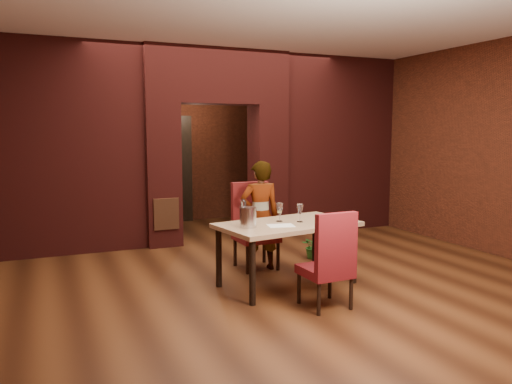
% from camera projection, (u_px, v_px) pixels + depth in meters
% --- Properties ---
extents(floor, '(8.00, 8.00, 0.00)m').
position_uv_depth(floor, '(265.00, 268.00, 6.78)').
color(floor, '#4D2813').
rests_on(floor, ground).
extents(ceiling, '(7.00, 8.00, 0.04)m').
position_uv_depth(ceiling, '(266.00, 26.00, 6.39)').
color(ceiling, silver).
rests_on(ceiling, ground).
extents(wall_back, '(7.00, 0.04, 3.20)m').
position_uv_depth(wall_back, '(185.00, 143.00, 10.22)').
color(wall_back, maroon).
rests_on(wall_back, ground).
extents(wall_right, '(0.04, 8.00, 3.20)m').
position_uv_depth(wall_right, '(465.00, 147.00, 7.96)').
color(wall_right, maroon).
rests_on(wall_right, ground).
extents(pillar_left, '(0.55, 0.55, 2.30)m').
position_uv_depth(pillar_left, '(161.00, 175.00, 8.08)').
color(pillar_left, maroon).
rests_on(pillar_left, ground).
extents(pillar_right, '(0.55, 0.55, 2.30)m').
position_uv_depth(pillar_right, '(268.00, 171.00, 8.83)').
color(pillar_right, maroon).
rests_on(pillar_right, ground).
extents(lintel, '(2.45, 0.55, 0.90)m').
position_uv_depth(lintel, '(216.00, 77.00, 8.26)').
color(lintel, maroon).
rests_on(lintel, ground).
extents(wing_wall_left, '(2.28, 0.35, 3.20)m').
position_uv_depth(wing_wall_left, '(67.00, 148.00, 7.47)').
color(wing_wall_left, maroon).
rests_on(wing_wall_left, ground).
extents(wing_wall_right, '(2.28, 0.35, 3.20)m').
position_uv_depth(wing_wall_right, '(336.00, 145.00, 9.33)').
color(wing_wall_right, maroon).
rests_on(wing_wall_right, ground).
extents(vent_panel, '(0.40, 0.03, 0.50)m').
position_uv_depth(vent_panel, '(166.00, 214.00, 7.89)').
color(vent_panel, '#AA5931').
rests_on(vent_panel, ground).
extents(rear_door, '(0.90, 0.08, 2.10)m').
position_uv_depth(rear_door, '(167.00, 171.00, 10.08)').
color(rear_door, black).
rests_on(rear_door, ground).
extents(rear_door_frame, '(1.02, 0.04, 2.22)m').
position_uv_depth(rear_door_frame, '(167.00, 171.00, 10.04)').
color(rear_door_frame, black).
rests_on(rear_door_frame, ground).
extents(dining_table, '(1.76, 1.17, 0.77)m').
position_uv_depth(dining_table, '(287.00, 254.00, 6.02)').
color(dining_table, tan).
rests_on(dining_table, ground).
extents(chair_far, '(0.53, 0.53, 1.16)m').
position_uv_depth(chair_far, '(256.00, 226.00, 6.74)').
color(chair_far, maroon).
rests_on(chair_far, ground).
extents(chair_near, '(0.49, 0.49, 1.04)m').
position_uv_depth(chair_near, '(325.00, 259.00, 5.26)').
color(chair_near, maroon).
rests_on(chair_near, ground).
extents(person_seated, '(0.58, 0.42, 1.47)m').
position_uv_depth(person_seated, '(260.00, 216.00, 6.66)').
color(person_seated, silver).
rests_on(person_seated, ground).
extents(wine_glass_a, '(0.09, 0.09, 0.23)m').
position_uv_depth(wine_glass_a, '(279.00, 212.00, 6.04)').
color(wine_glass_a, white).
rests_on(wine_glass_a, dining_table).
extents(wine_glass_b, '(0.07, 0.07, 0.18)m').
position_uv_depth(wine_glass_b, '(280.00, 214.00, 6.04)').
color(wine_glass_b, white).
rests_on(wine_glass_b, dining_table).
extents(wine_glass_c, '(0.09, 0.09, 0.22)m').
position_uv_depth(wine_glass_c, '(300.00, 213.00, 6.01)').
color(wine_glass_c, white).
rests_on(wine_glass_c, dining_table).
extents(tasting_sheet, '(0.34, 0.28, 0.00)m').
position_uv_depth(tasting_sheet, '(281.00, 226.00, 5.78)').
color(tasting_sheet, white).
rests_on(tasting_sheet, dining_table).
extents(wine_bucket, '(0.19, 0.19, 0.23)m').
position_uv_depth(wine_bucket, '(248.00, 217.00, 5.67)').
color(wine_bucket, silver).
rests_on(wine_bucket, dining_table).
extents(water_bottle, '(0.07, 0.07, 0.29)m').
position_uv_depth(water_bottle, '(243.00, 211.00, 5.92)').
color(water_bottle, white).
rests_on(water_bottle, dining_table).
extents(potted_plant, '(0.44, 0.43, 0.37)m').
position_uv_depth(potted_plant, '(313.00, 246.00, 7.32)').
color(potted_plant, '#255C1E').
rests_on(potted_plant, ground).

